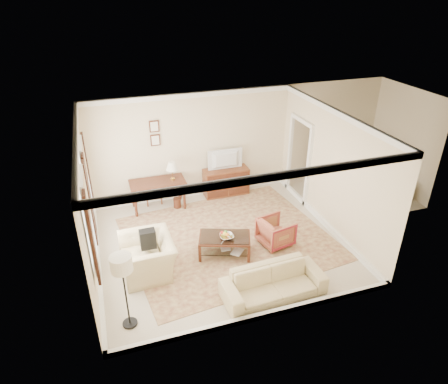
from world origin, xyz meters
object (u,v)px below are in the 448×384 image
striped_armchair (276,231)px  club_armchair (147,251)px  coffee_table (225,240)px  tv (226,154)px  writing_desk (158,185)px  sofa (274,279)px  sideboard (226,182)px

striped_armchair → club_armchair: (-2.91, -0.09, 0.16)m
coffee_table → tv: bearing=70.9°
writing_desk → coffee_table: 2.70m
tv → club_armchair: tv is taller
coffee_table → sofa: size_ratio=0.64×
writing_desk → sofa: writing_desk is taller
sideboard → sofa: 4.21m
coffee_table → club_armchair: club_armchair is taller
sideboard → coffee_table: bearing=-108.9°
club_armchair → coffee_table: bearing=90.8°
coffee_table → striped_armchair: size_ratio=1.78×
tv → sideboard: bearing=-90.0°
writing_desk → striped_armchair: (2.25, -2.47, -0.32)m
sideboard → sofa: bearing=-95.9°
sideboard → tv: (0.00, -0.02, 0.85)m
sideboard → coffee_table: 2.82m
club_armchair → sofa: (2.16, -1.45, -0.13)m
sofa → club_armchair: bearing=143.5°
sideboard → sofa: sofa is taller
sofa → striped_armchair: bearing=61.2°
writing_desk → coffee_table: size_ratio=1.13×
club_armchair → sofa: 2.61m
coffee_table → sofa: 1.60m
writing_desk → sideboard: writing_desk is taller
striped_armchair → writing_desk: bearing=30.8°
coffee_table → sideboard: bearing=71.1°
tv → sofa: size_ratio=0.47×
writing_desk → striped_armchair: size_ratio=2.01×
writing_desk → sofa: (1.50, -4.00, -0.28)m
tv → striped_armchair: tv is taller
striped_armchair → sideboard: bearing=-4.8°
club_armchair → striped_armchair: bearing=89.9°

